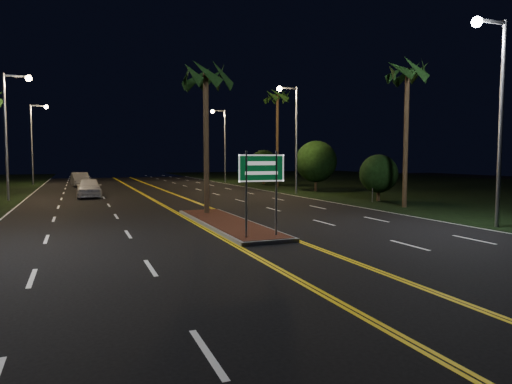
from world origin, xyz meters
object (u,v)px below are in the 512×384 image
palm_right_near (408,73)px  palm_median (206,77)px  streetlight_right_near (495,98)px  warning_sign (373,179)px  shrub_near (379,174)px  highway_sign (261,176)px  palm_right_far (277,98)px  shrub_far (264,164)px  streetlight_left_mid (11,121)px  car_near (89,186)px  car_far (80,178)px  shrub_mid (316,161)px  streetlight_left_far (35,134)px  streetlight_right_far (222,137)px  median_island (227,223)px  streetlight_right_mid (292,127)px

palm_right_near → palm_median: bearing=177.7°
streetlight_right_near → warning_sign: 12.45m
streetlight_right_near → shrub_near: streetlight_right_near is taller
highway_sign → palm_right_far: size_ratio=0.31×
palm_right_far → shrub_far: palm_right_far is taller
streetlight_left_mid → shrub_near: (24.11, -10.00, -3.71)m
palm_right_near → car_near: (-18.03, 14.70, -7.32)m
shrub_far → warning_sign: bearing=-92.8°
streetlight_right_near → car_far: size_ratio=1.74×
streetlight_right_near → palm_right_far: 28.30m
highway_sign → streetlight_left_mid: 23.93m
palm_right_far → shrub_mid: palm_right_far is taller
streetlight_left_far → shrub_mid: (24.61, -20.00, -2.93)m
streetlight_right_far → shrub_near: size_ratio=2.73×
streetlight_right_far → shrub_mid: streetlight_right_far is taller
streetlight_left_mid → warning_sign: bearing=-24.1°
streetlight_left_far → warning_sign: bearing=-52.5°
median_island → shrub_near: shrub_near is taller
shrub_near → streetlight_right_far: bearing=95.9°
palm_right_far → shrub_near: 17.56m
streetlight_right_mid → shrub_mid: bearing=30.6°
streetlight_left_far → shrub_far: bearing=-18.1°
streetlight_right_near → streetlight_right_far: bearing=90.0°
shrub_near → shrub_mid: 10.04m
shrub_mid → median_island: bearing=-129.5°
palm_right_near → car_far: (-18.58, 29.34, -7.35)m
palm_right_near → car_far: size_ratio=1.80×
shrub_far → warning_sign: (-1.09, -22.43, -0.76)m
streetlight_left_far → shrub_near: 38.67m
palm_right_near → streetlight_right_near: bearing=-103.3°
median_island → streetlight_left_far: 38.89m
warning_sign → streetlight_left_far: bearing=147.3°
streetlight_left_far → streetlight_right_mid: (21.23, -22.00, 0.00)m
shrub_far → highway_sign: bearing=-112.6°
streetlight_left_mid → streetlight_right_far: size_ratio=1.00×
streetlight_left_mid → streetlight_right_mid: bearing=-5.4°
streetlight_right_near → highway_sign: bearing=175.7°
highway_sign → shrub_near: bearing=39.7°
median_island → warning_sign: bearing=27.3°
streetlight_right_mid → streetlight_right_far: bearing=90.0°
palm_right_far → streetlight_left_mid: bearing=-165.6°
car_far → streetlight_right_mid: bearing=-51.9°
median_island → streetlight_right_near: bearing=-25.2°
palm_median → palm_right_far: bearing=56.7°
palm_right_near → shrub_far: size_ratio=2.35×
median_island → shrub_far: 32.19m
streetlight_right_near → palm_right_far: palm_right_far is taller
highway_sign → streetlight_left_mid: streetlight_left_mid is taller
palm_median → shrub_near: bearing=14.5°
palm_right_far → shrub_mid: size_ratio=2.23×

